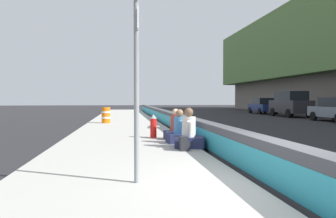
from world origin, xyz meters
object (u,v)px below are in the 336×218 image
seated_person_foreground (189,135)px  parked_car_midline (290,104)px  backpack (184,144)px  parked_car_far (263,106)px  seated_person_middle (179,132)px  fire_hydrant (153,126)px  route_sign_post (137,63)px  construction_barrel (106,115)px  seated_person_rear (176,130)px

seated_person_foreground → parked_car_midline: bearing=-36.0°
backpack → parked_car_far: size_ratio=0.09×
seated_person_middle → fire_hydrant: bearing=24.4°
backpack → seated_person_middle: bearing=-5.4°
fire_hydrant → seated_person_foreground: (-2.62, -0.82, -0.08)m
route_sign_post → backpack: size_ratio=9.00×
backpack → parked_car_midline: (18.37, -13.17, 0.85)m
route_sign_post → construction_barrel: 14.44m
fire_hydrant → seated_person_foreground: seated_person_foreground is taller
seated_person_foreground → parked_car_midline: parked_car_midline is taller
seated_person_middle → backpack: (-1.60, 0.15, -0.15)m
seated_person_rear → parked_car_far: bearing=-31.0°
construction_barrel → parked_car_far: size_ratio=0.21×
construction_barrel → parked_car_midline: parked_car_midline is taller
fire_hydrant → backpack: (-3.19, -0.57, -0.25)m
route_sign_post → parked_car_midline: size_ratio=0.74×
route_sign_post → parked_car_far: bearing=-28.0°
fire_hydrant → seated_person_middle: 1.75m
seated_person_rear → backpack: 2.62m
route_sign_post → seated_person_foreground: (3.90, -1.71, -1.70)m
fire_hydrant → parked_car_far: bearing=-33.1°
route_sign_post → parked_car_midline: (21.69, -14.62, -1.03)m
route_sign_post → parked_car_far: size_ratio=0.79×
seated_person_rear → parked_car_midline: bearing=-39.5°
parked_car_far → seated_person_rear: bearing=149.0°
construction_barrel → seated_person_rear: bearing=-160.8°
route_sign_post → fire_hydrant: size_ratio=4.09×
construction_barrel → parked_car_midline: (7.40, -15.89, 0.56)m
route_sign_post → parked_car_far: (27.80, -14.77, -1.35)m
seated_person_foreground → seated_person_middle: seated_person_foreground is taller
parked_car_midline → backpack: bearing=144.4°
route_sign_post → seated_person_rear: size_ratio=3.27×
route_sign_post → seated_person_rear: route_sign_post is taller
seated_person_foreground → construction_barrel: bearing=16.0°
route_sign_post → seated_person_middle: size_ratio=3.23×
fire_hydrant → parked_car_far: size_ratio=0.19×
route_sign_post → seated_person_foreground: size_ratio=3.02×
seated_person_middle → parked_car_far: 26.39m
seated_person_foreground → backpack: (-0.57, 0.25, -0.18)m
seated_person_rear → construction_barrel: (8.36, 2.92, 0.13)m
fire_hydrant → parked_car_midline: parked_car_midline is taller
seated_person_rear → construction_barrel: seated_person_rear is taller
construction_barrel → seated_person_middle: bearing=-162.9°
route_sign_post → construction_barrel: route_sign_post is taller
fire_hydrant → seated_person_middle: seated_person_middle is taller
fire_hydrant → backpack: bearing=-169.9°
fire_hydrant → seated_person_rear: bearing=-127.3°
seated_person_middle → construction_barrel: size_ratio=1.17×
seated_person_foreground → fire_hydrant: bearing=17.4°
parked_car_far → seated_person_middle: bearing=150.1°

